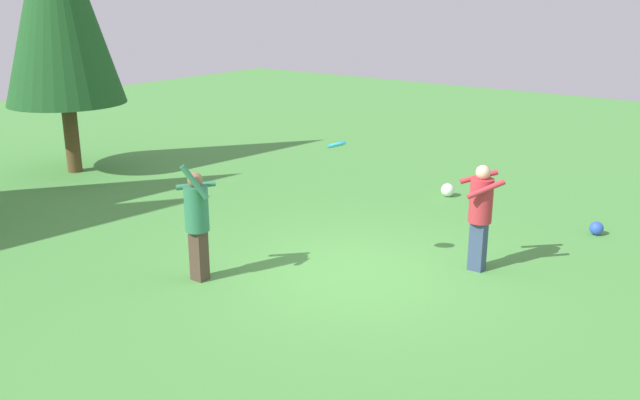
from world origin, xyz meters
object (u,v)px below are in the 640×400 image
person_catcher (480,209)px  ball_blue (596,228)px  person_thrower (197,217)px  ball_white (448,190)px  frisbee (337,145)px

person_catcher → ball_blue: 2.96m
person_thrower → person_catcher: 4.10m
ball_white → ball_blue: bearing=-99.6°
frisbee → ball_white: frisbee is taller
frisbee → ball_white: (4.54, 0.50, -1.79)m
ball_blue → person_catcher: bearing=160.1°
ball_blue → frisbee: bearing=147.1°
person_catcher → frisbee: frisbee is taller
person_catcher → ball_blue: size_ratio=6.89×
frisbee → ball_blue: frisbee is taller
person_thrower → frisbee: bearing=-0.0°
ball_white → person_thrower: bearing=171.4°
person_thrower → person_catcher: bearing=-2.9°
frisbee → ball_white: bearing=6.2°
ball_white → person_catcher: bearing=-146.3°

